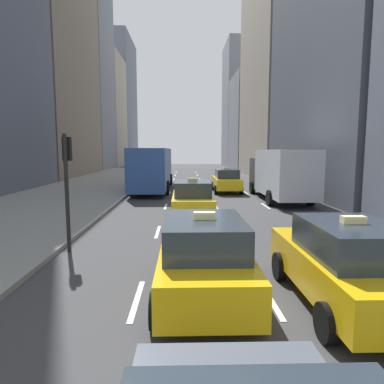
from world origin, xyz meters
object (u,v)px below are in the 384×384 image
(city_bus, at_px, (153,167))
(taxi_fourth, at_px, (226,180))
(box_truck, at_px, (280,173))
(taxi_lead, at_px, (192,199))
(taxi_third, at_px, (204,257))
(traffic_light_pole, at_px, (67,173))
(taxi_second, at_px, (346,263))

(city_bus, bearing_deg, taxi_fourth, -18.57)
(city_bus, bearing_deg, box_truck, -35.90)
(taxi_lead, distance_m, taxi_fourth, 10.14)
(taxi_lead, xyz_separation_m, taxi_third, (0.00, -8.51, 0.00))
(taxi_lead, relative_size, taxi_fourth, 1.00)
(taxi_fourth, distance_m, box_truck, 5.12)
(taxi_fourth, distance_m, traffic_light_pole, 16.30)
(taxi_second, relative_size, taxi_third, 1.00)
(taxi_fourth, height_order, city_bus, city_bus)
(city_bus, height_order, box_truck, city_bus)
(taxi_fourth, bearing_deg, city_bus, 161.43)
(taxi_lead, height_order, traffic_light_pole, traffic_light_pole)
(taxi_third, bearing_deg, city_bus, 97.95)
(taxi_lead, xyz_separation_m, traffic_light_pole, (-3.95, -5.01, 1.53))
(taxi_lead, bearing_deg, taxi_fourth, 73.96)
(traffic_light_pole, bearing_deg, taxi_lead, 51.77)
(taxi_second, relative_size, traffic_light_pole, 1.22)
(taxi_lead, relative_size, city_bus, 0.38)
(taxi_second, bearing_deg, taxi_third, 170.06)
(taxi_lead, xyz_separation_m, taxi_fourth, (2.80, 9.74, 0.00))
(box_truck, bearing_deg, taxi_third, -111.73)
(city_bus, xyz_separation_m, box_truck, (8.41, -6.09, -0.08))
(box_truck, bearing_deg, traffic_light_pole, -132.15)
(taxi_lead, xyz_separation_m, taxi_second, (2.80, -9.00, 0.00))
(box_truck, height_order, traffic_light_pole, traffic_light_pole)
(taxi_fourth, relative_size, box_truck, 0.52)
(taxi_third, xyz_separation_m, box_truck, (5.60, 14.05, 0.83))
(taxi_fourth, height_order, traffic_light_pole, traffic_light_pole)
(taxi_third, relative_size, taxi_fourth, 1.00)
(taxi_second, relative_size, taxi_fourth, 1.00)
(city_bus, bearing_deg, taxi_third, -82.05)
(city_bus, bearing_deg, taxi_second, -74.78)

